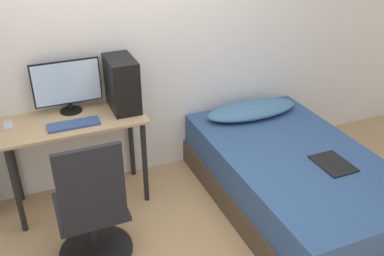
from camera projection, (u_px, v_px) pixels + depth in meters
name	position (u px, v px, depth m)	size (l,w,h in m)	color
wall_back	(117.00, 44.00, 3.50)	(8.00, 0.05, 2.50)	silver
desk	(75.00, 135.00, 3.40)	(1.10, 0.52, 0.78)	tan
office_chair	(93.00, 217.00, 2.92)	(0.53, 0.53, 1.01)	black
bed	(293.00, 179.00, 3.54)	(1.18, 1.99, 0.50)	#4C3D2D
pillow	(252.00, 110.00, 3.99)	(0.90, 0.36, 0.11)	teal
magazine	(333.00, 164.00, 3.27)	(0.24, 0.32, 0.01)	black
monitor	(67.00, 85.00, 3.36)	(0.53, 0.18, 0.43)	black
keyboard	(74.00, 124.00, 3.24)	(0.39, 0.14, 0.02)	#33477A
pc_tower	(122.00, 84.00, 3.42)	(0.21, 0.37, 0.43)	black
phone	(8.00, 125.00, 3.25)	(0.07, 0.14, 0.01)	#B7B7BC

